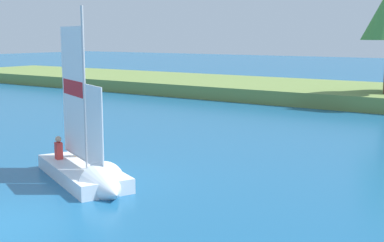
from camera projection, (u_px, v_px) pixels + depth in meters
shore_bank at (360, 95)px, 35.05m from camera, size 80.00×10.37×0.92m
sailboat at (92, 173)px, 15.31m from camera, size 5.10×3.43×5.73m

